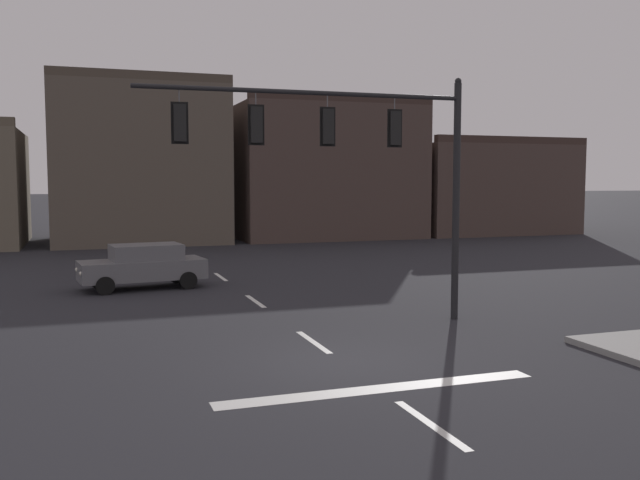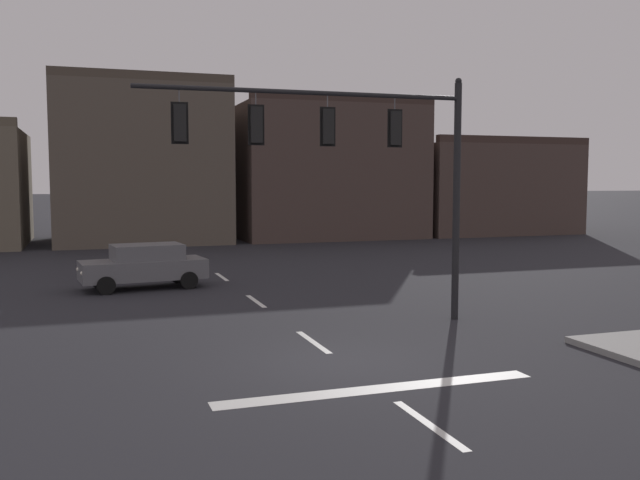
% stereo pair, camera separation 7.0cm
% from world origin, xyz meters
% --- Properties ---
extents(ground_plane, '(400.00, 400.00, 0.00)m').
position_xyz_m(ground_plane, '(0.00, 0.00, 0.00)').
color(ground_plane, '#232328').
extents(stop_bar_paint, '(6.40, 0.50, 0.01)m').
position_xyz_m(stop_bar_paint, '(0.00, -2.00, 0.00)').
color(stop_bar_paint, silver).
rests_on(stop_bar_paint, ground).
extents(lane_centreline, '(0.16, 26.40, 0.01)m').
position_xyz_m(lane_centreline, '(0.00, 2.00, 0.00)').
color(lane_centreline, silver).
rests_on(lane_centreline, ground).
extents(signal_mast_near_side, '(8.86, 0.49, 6.75)m').
position_xyz_m(signal_mast_near_side, '(1.59, 3.48, 4.81)').
color(signal_mast_near_side, black).
rests_on(signal_mast_near_side, ground).
extents(car_lot_nearside, '(4.61, 2.34, 1.61)m').
position_xyz_m(car_lot_nearside, '(-3.21, 11.93, 0.86)').
color(car_lot_nearside, slate).
rests_on(car_lot_nearside, ground).
extents(building_row, '(47.26, 11.72, 10.20)m').
position_xyz_m(building_row, '(6.02, 32.38, 4.07)').
color(building_row, '#665B4C').
rests_on(building_row, ground).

